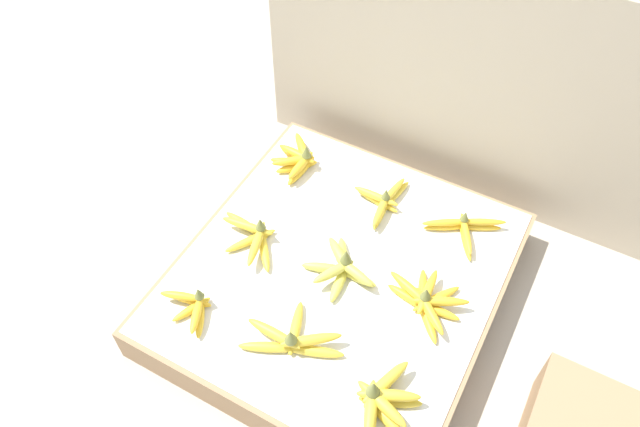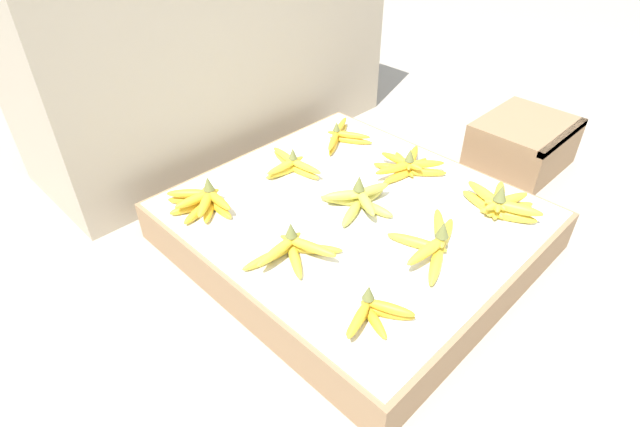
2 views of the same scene
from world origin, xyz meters
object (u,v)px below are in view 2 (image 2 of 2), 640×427
at_px(banana_bunch_front_left, 374,313).
at_px(banana_bunch_front_midleft, 434,243).
at_px(banana_bunch_middle_midleft, 359,200).
at_px(banana_bunch_middle_midright, 408,166).
at_px(banana_bunch_back_left, 203,202).
at_px(banana_bunch_middle_left, 293,250).
at_px(wooden_crate, 523,144).
at_px(banana_bunch_back_midleft, 291,164).
at_px(banana_bunch_back_midright, 341,136).
at_px(banana_bunch_front_midright, 500,203).

bearing_deg(banana_bunch_front_left, banana_bunch_front_midleft, 8.26).
bearing_deg(banana_bunch_middle_midleft, banana_bunch_front_left, -134.47).
distance_m(banana_bunch_front_midleft, banana_bunch_middle_midright, 0.39).
bearing_deg(banana_bunch_front_left, banana_bunch_middle_midright, 30.18).
bearing_deg(banana_bunch_middle_midright, banana_bunch_back_left, 152.73).
relative_size(banana_bunch_middle_left, banana_bunch_middle_midleft, 1.07).
height_order(wooden_crate, banana_bunch_front_midleft, banana_bunch_front_midleft).
distance_m(banana_bunch_front_left, banana_bunch_back_midleft, 0.69).
height_order(banana_bunch_front_left, banana_bunch_back_midleft, same).
bearing_deg(banana_bunch_back_midright, banana_bunch_front_midleft, -114.66).
height_order(banana_bunch_middle_midleft, banana_bunch_back_midright, banana_bunch_middle_midleft).
bearing_deg(banana_bunch_back_midright, banana_bunch_middle_left, -148.24).
bearing_deg(banana_bunch_back_left, banana_bunch_back_midright, -0.55).
xyz_separation_m(banana_bunch_middle_midleft, banana_bunch_back_left, (-0.33, 0.33, -0.00)).
distance_m(banana_bunch_back_left, banana_bunch_back_midright, 0.60).
xyz_separation_m(wooden_crate, banana_bunch_front_midleft, (-0.80, -0.14, 0.07)).
xyz_separation_m(wooden_crate, banana_bunch_middle_midleft, (-0.80, 0.13, 0.07)).
bearing_deg(banana_bunch_front_midright, wooden_crate, 18.65).
height_order(banana_bunch_front_midleft, banana_bunch_front_midright, banana_bunch_front_midright).
relative_size(banana_bunch_middle_left, banana_bunch_middle_midright, 1.01).
distance_m(banana_bunch_front_left, banana_bunch_front_midright, 0.58).
bearing_deg(wooden_crate, banana_bunch_middle_midright, 164.22).
xyz_separation_m(wooden_crate, banana_bunch_front_left, (-1.10, -0.18, 0.07)).
relative_size(banana_bunch_middle_midleft, banana_bunch_back_midleft, 0.93).
distance_m(banana_bunch_middle_left, banana_bunch_middle_midleft, 0.29).
xyz_separation_m(wooden_crate, banana_bunch_back_midleft, (-0.80, 0.43, 0.07)).
distance_m(banana_bunch_middle_midright, banana_bunch_back_midright, 0.30).
bearing_deg(banana_bunch_front_left, banana_bunch_back_midleft, 63.49).
distance_m(wooden_crate, banana_bunch_middle_midleft, 0.81).
xyz_separation_m(banana_bunch_middle_midright, banana_bunch_back_midright, (0.00, 0.30, -0.00)).
xyz_separation_m(banana_bunch_front_midleft, banana_bunch_middle_midright, (0.27, 0.29, -0.00)).
xyz_separation_m(banana_bunch_front_left, banana_bunch_middle_midright, (0.57, 0.33, 0.00)).
bearing_deg(banana_bunch_back_midright, banana_bunch_back_midleft, -175.69).
xyz_separation_m(banana_bunch_front_midright, banana_bunch_back_midright, (-0.01, 0.63, -0.01)).
xyz_separation_m(banana_bunch_front_midleft, banana_bunch_back_left, (-0.33, 0.60, -0.00)).
distance_m(wooden_crate, banana_bunch_middle_midright, 0.56).
bearing_deg(banana_bunch_middle_midright, banana_bunch_back_midleft, 133.16).
distance_m(banana_bunch_middle_left, banana_bunch_middle_midright, 0.55).
xyz_separation_m(banana_bunch_front_midright, banana_bunch_back_midleft, (-0.28, 0.61, -0.01)).
bearing_deg(banana_bunch_middle_midright, banana_bunch_back_midright, 89.91).
height_order(banana_bunch_middle_left, banana_bunch_back_midright, banana_bunch_middle_left).
distance_m(banana_bunch_front_left, banana_bunch_middle_left, 0.29).
relative_size(banana_bunch_middle_midright, banana_bunch_back_midleft, 0.99).
bearing_deg(banana_bunch_back_left, banana_bunch_front_midleft, -61.29).
bearing_deg(banana_bunch_middle_midright, banana_bunch_front_left, -149.82).
xyz_separation_m(wooden_crate, banana_bunch_back_midright, (-0.53, 0.45, 0.06)).
relative_size(banana_bunch_front_midright, banana_bunch_back_midleft, 1.02).
bearing_deg(banana_bunch_back_left, banana_bunch_middle_left, -83.01).
distance_m(banana_bunch_middle_midleft, banana_bunch_back_midleft, 0.30).
bearing_deg(wooden_crate, banana_bunch_front_midleft, -170.32).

